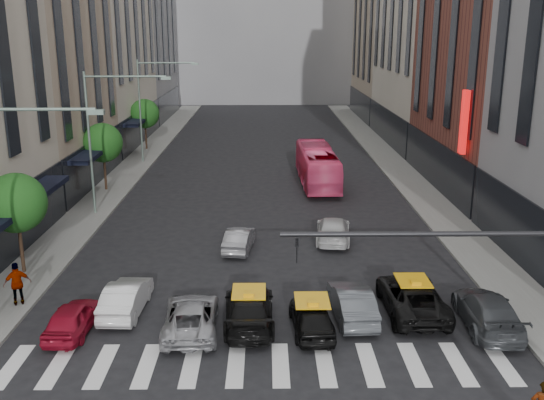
{
  "coord_description": "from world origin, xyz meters",
  "views": [
    {
      "loc": [
        0.08,
        -17.82,
        11.58
      ],
      "look_at": [
        0.38,
        9.16,
        4.0
      ],
      "focal_mm": 40.0,
      "sensor_mm": 36.0,
      "label": 1
    }
  ],
  "objects_px": {
    "taxi_center": "(312,316)",
    "bus": "(317,166)",
    "pedestrian_far": "(17,284)",
    "car_red": "(73,318)",
    "car_white_front": "(126,297)",
    "taxi_left": "(249,308)",
    "streetlamp_mid": "(103,124)",
    "streetlamp_far": "(150,97)"
  },
  "relations": [
    {
      "from": "taxi_center",
      "to": "bus",
      "type": "bearing_deg",
      "value": -98.94
    },
    {
      "from": "pedestrian_far",
      "to": "car_red",
      "type": "bearing_deg",
      "value": 116.96
    },
    {
      "from": "car_white_front",
      "to": "taxi_left",
      "type": "bearing_deg",
      "value": 169.73
    },
    {
      "from": "car_red",
      "to": "streetlamp_mid",
      "type": "bearing_deg",
      "value": -78.62
    },
    {
      "from": "taxi_left",
      "to": "taxi_center",
      "type": "distance_m",
      "value": 2.58
    },
    {
      "from": "taxi_left",
      "to": "taxi_center",
      "type": "relative_size",
      "value": 1.27
    },
    {
      "from": "streetlamp_far",
      "to": "car_red",
      "type": "relative_size",
      "value": 2.44
    },
    {
      "from": "car_red",
      "to": "car_white_front",
      "type": "bearing_deg",
      "value": -131.03
    },
    {
      "from": "streetlamp_mid",
      "to": "bus",
      "type": "distance_m",
      "value": 16.84
    },
    {
      "from": "taxi_center",
      "to": "bus",
      "type": "xyz_separation_m",
      "value": [
        2.2,
        23.98,
        0.81
      ]
    },
    {
      "from": "car_white_front",
      "to": "bus",
      "type": "xyz_separation_m",
      "value": [
        9.94,
        22.17,
        0.79
      ]
    },
    {
      "from": "streetlamp_far",
      "to": "bus",
      "type": "bearing_deg",
      "value": -29.55
    },
    {
      "from": "car_red",
      "to": "bus",
      "type": "height_order",
      "value": "bus"
    },
    {
      "from": "bus",
      "to": "pedestrian_far",
      "type": "xyz_separation_m",
      "value": [
        -14.68,
        -21.67,
        -0.36
      ]
    },
    {
      "from": "taxi_left",
      "to": "taxi_center",
      "type": "height_order",
      "value": "taxi_left"
    },
    {
      "from": "taxi_left",
      "to": "bus",
      "type": "distance_m",
      "value": 23.83
    },
    {
      "from": "streetlamp_far",
      "to": "pedestrian_far",
      "type": "bearing_deg",
      "value": -91.04
    },
    {
      "from": "taxi_left",
      "to": "pedestrian_far",
      "type": "bearing_deg",
      "value": -10.97
    },
    {
      "from": "taxi_center",
      "to": "taxi_left",
      "type": "bearing_deg",
      "value": -17.83
    },
    {
      "from": "car_white_front",
      "to": "taxi_left",
      "type": "xyz_separation_m",
      "value": [
        5.24,
        -1.18,
        0.03
      ]
    },
    {
      "from": "streetlamp_far",
      "to": "car_red",
      "type": "distance_m",
      "value": 32.51
    },
    {
      "from": "streetlamp_far",
      "to": "taxi_left",
      "type": "distance_m",
      "value": 33.17
    },
    {
      "from": "streetlamp_far",
      "to": "car_red",
      "type": "bearing_deg",
      "value": -85.55
    },
    {
      "from": "car_red",
      "to": "car_white_front",
      "type": "relative_size",
      "value": 0.89
    },
    {
      "from": "taxi_left",
      "to": "bus",
      "type": "relative_size",
      "value": 0.47
    },
    {
      "from": "car_white_front",
      "to": "bus",
      "type": "height_order",
      "value": "bus"
    },
    {
      "from": "streetlamp_mid",
      "to": "car_red",
      "type": "relative_size",
      "value": 2.44
    },
    {
      "from": "streetlamp_mid",
      "to": "streetlamp_far",
      "type": "distance_m",
      "value": 16.0
    },
    {
      "from": "car_red",
      "to": "pedestrian_far",
      "type": "distance_m",
      "value": 3.83
    },
    {
      "from": "streetlamp_mid",
      "to": "bus",
      "type": "bearing_deg",
      "value": 29.44
    },
    {
      "from": "streetlamp_far",
      "to": "car_white_front",
      "type": "xyz_separation_m",
      "value": [
        4.2,
        -30.19,
        -5.22
      ]
    },
    {
      "from": "streetlamp_far",
      "to": "taxi_center",
      "type": "height_order",
      "value": "streetlamp_far"
    },
    {
      "from": "streetlamp_mid",
      "to": "bus",
      "type": "height_order",
      "value": "streetlamp_mid"
    },
    {
      "from": "streetlamp_far",
      "to": "taxi_center",
      "type": "relative_size",
      "value": 2.33
    },
    {
      "from": "car_red",
      "to": "taxi_center",
      "type": "height_order",
      "value": "taxi_center"
    },
    {
      "from": "taxi_center",
      "to": "pedestrian_far",
      "type": "height_order",
      "value": "pedestrian_far"
    },
    {
      "from": "streetlamp_far",
      "to": "car_red",
      "type": "height_order",
      "value": "streetlamp_far"
    },
    {
      "from": "taxi_center",
      "to": "bus",
      "type": "relative_size",
      "value": 0.37
    },
    {
      "from": "streetlamp_far",
      "to": "pedestrian_far",
      "type": "distance_m",
      "value": 30.07
    },
    {
      "from": "streetlamp_far",
      "to": "taxi_left",
      "type": "height_order",
      "value": "streetlamp_far"
    },
    {
      "from": "streetlamp_mid",
      "to": "streetlamp_far",
      "type": "relative_size",
      "value": 1.0
    },
    {
      "from": "streetlamp_mid",
      "to": "taxi_left",
      "type": "xyz_separation_m",
      "value": [
        9.44,
        -15.37,
        -5.19
      ]
    }
  ]
}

